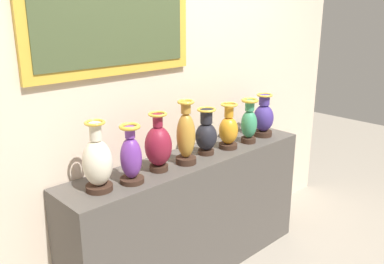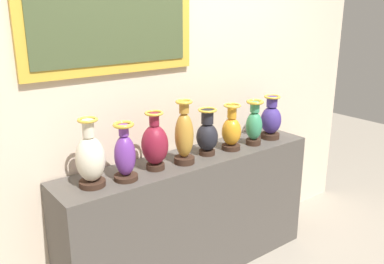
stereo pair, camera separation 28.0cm
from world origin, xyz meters
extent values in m
cube|color=#4C4742|center=(0.00, 0.00, 0.45)|extent=(1.95, 0.40, 0.90)
cube|color=beige|center=(0.00, 0.26, 1.34)|extent=(3.89, 0.10, 2.68)
cube|color=gold|center=(-0.46, 0.20, 1.93)|extent=(1.14, 0.03, 0.87)
cube|color=#455231|center=(-0.46, 0.18, 1.93)|extent=(1.02, 0.01, 0.75)
cylinder|color=#382319|center=(-0.75, -0.02, 0.92)|extent=(0.15, 0.15, 0.03)
ellipsoid|color=beige|center=(-0.75, -0.02, 1.07)|extent=(0.17, 0.17, 0.27)
cylinder|color=beige|center=(-0.75, -0.02, 1.25)|extent=(0.07, 0.07, 0.10)
torus|color=gold|center=(-0.75, -0.02, 1.30)|extent=(0.11, 0.11, 0.02)
cylinder|color=#382319|center=(-0.55, -0.06, 0.91)|extent=(0.14, 0.14, 0.03)
ellipsoid|color=#6B3393|center=(-0.55, -0.06, 1.05)|extent=(0.13, 0.13, 0.25)
cylinder|color=#6B3393|center=(-0.55, -0.06, 1.21)|extent=(0.06, 0.06, 0.07)
torus|color=gold|center=(-0.55, -0.06, 1.24)|extent=(0.12, 0.12, 0.02)
cylinder|color=#382319|center=(-0.32, -0.03, 0.92)|extent=(0.12, 0.12, 0.04)
ellipsoid|color=maroon|center=(-0.32, -0.03, 1.06)|extent=(0.17, 0.17, 0.25)
cylinder|color=maroon|center=(-0.32, -0.03, 1.23)|extent=(0.06, 0.06, 0.08)
torus|color=gold|center=(-0.32, -0.03, 1.27)|extent=(0.12, 0.12, 0.02)
cylinder|color=#382319|center=(-0.11, -0.05, 0.92)|extent=(0.14, 0.14, 0.04)
ellipsoid|color=#B27F2D|center=(-0.11, -0.05, 1.09)|extent=(0.12, 0.12, 0.30)
cylinder|color=#B27F2D|center=(-0.11, -0.05, 1.28)|extent=(0.06, 0.06, 0.07)
torus|color=gold|center=(-0.11, -0.05, 1.32)|extent=(0.11, 0.11, 0.02)
cylinder|color=#382319|center=(0.12, -0.02, 0.92)|extent=(0.11, 0.11, 0.03)
ellipsoid|color=black|center=(0.12, -0.02, 1.03)|extent=(0.15, 0.15, 0.19)
cylinder|color=black|center=(0.12, -0.02, 1.17)|extent=(0.08, 0.08, 0.10)
torus|color=gold|center=(0.12, -0.02, 1.22)|extent=(0.13, 0.13, 0.02)
cylinder|color=#382319|center=(0.32, -0.04, 0.92)|extent=(0.14, 0.14, 0.03)
ellipsoid|color=orange|center=(0.32, -0.04, 1.03)|extent=(0.14, 0.14, 0.20)
cylinder|color=orange|center=(0.32, -0.04, 1.18)|extent=(0.07, 0.07, 0.09)
torus|color=gold|center=(0.32, -0.04, 1.23)|extent=(0.12, 0.12, 0.02)
cylinder|color=#382319|center=(0.53, -0.06, 0.92)|extent=(0.11, 0.11, 0.04)
ellipsoid|color=#388C60|center=(0.53, -0.06, 1.04)|extent=(0.12, 0.12, 0.21)
cylinder|color=#388C60|center=(0.53, -0.06, 1.19)|extent=(0.07, 0.07, 0.08)
torus|color=gold|center=(0.53, -0.06, 1.23)|extent=(0.13, 0.13, 0.02)
cylinder|color=#382319|center=(0.75, -0.04, 0.92)|extent=(0.14, 0.14, 0.04)
ellipsoid|color=#3F2D7F|center=(0.75, -0.04, 1.05)|extent=(0.16, 0.16, 0.21)
cylinder|color=#3F2D7F|center=(0.75, -0.04, 1.19)|extent=(0.08, 0.08, 0.08)
torus|color=gold|center=(0.75, -0.04, 1.23)|extent=(0.13, 0.13, 0.02)
camera|label=1|loc=(-1.85, -1.94, 1.91)|focal=38.87mm
camera|label=2|loc=(-1.63, -2.12, 1.91)|focal=38.87mm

